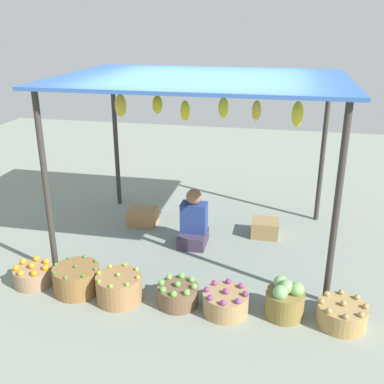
# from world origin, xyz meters

# --- Properties ---
(ground_plane) EXTENTS (14.00, 14.00, 0.00)m
(ground_plane) POSITION_xyz_m (0.00, 0.00, 0.00)
(ground_plane) COLOR gray
(market_stall_structure) EXTENTS (3.45, 2.49, 2.20)m
(market_stall_structure) POSITION_xyz_m (-0.00, 0.01, 2.05)
(market_stall_structure) COLOR #38332D
(market_stall_structure) RESTS_ON ground
(vendor_person) EXTENTS (0.36, 0.44, 0.78)m
(vendor_person) POSITION_xyz_m (-0.09, -0.07, 0.30)
(vendor_person) COLOR #3C3147
(vendor_person) RESTS_ON ground
(basket_oranges) EXTENTS (0.43, 0.43, 0.27)m
(basket_oranges) POSITION_xyz_m (-1.68, -1.41, 0.11)
(basket_oranges) COLOR #9F7C5C
(basket_oranges) RESTS_ON ground
(basket_green_chilies) EXTENTS (0.51, 0.51, 0.33)m
(basket_green_chilies) POSITION_xyz_m (-1.13, -1.45, 0.15)
(basket_green_chilies) COLOR olive
(basket_green_chilies) RESTS_ON ground
(basket_limes) EXTENTS (0.49, 0.49, 0.33)m
(basket_limes) POSITION_xyz_m (-0.61, -1.52, 0.15)
(basket_limes) COLOR #9C7145
(basket_limes) RESTS_ON ground
(basket_green_apples) EXTENTS (0.44, 0.44, 0.27)m
(basket_green_apples) POSITION_xyz_m (0.03, -1.46, 0.12)
(basket_green_apples) COLOR brown
(basket_green_apples) RESTS_ON ground
(basket_purple_onions) EXTENTS (0.47, 0.47, 0.28)m
(basket_purple_onions) POSITION_xyz_m (0.54, -1.50, 0.12)
(basket_purple_onions) COLOR #A28052
(basket_purple_onions) RESTS_ON ground
(basket_cabbages) EXTENTS (0.39, 0.39, 0.41)m
(basket_cabbages) POSITION_xyz_m (1.14, -1.43, 0.18)
(basket_cabbages) COLOR olive
(basket_cabbages) RESTS_ON ground
(basket_potatoes) EXTENTS (0.49, 0.49, 0.27)m
(basket_potatoes) POSITION_xyz_m (1.70, -1.46, 0.11)
(basket_potatoes) COLOR #A5864E
(basket_potatoes) RESTS_ON ground
(wooden_crate_near_vendor) EXTENTS (0.37, 0.35, 0.23)m
(wooden_crate_near_vendor) POSITION_xyz_m (0.85, 0.37, 0.11)
(wooden_crate_near_vendor) COLOR #9A7A4B
(wooden_crate_near_vendor) RESTS_ON ground
(wooden_crate_stacked_rear) EXTENTS (0.41, 0.34, 0.24)m
(wooden_crate_stacked_rear) POSITION_xyz_m (-0.94, 0.40, 0.12)
(wooden_crate_stacked_rear) COLOR #AA7A4A
(wooden_crate_stacked_rear) RESTS_ON ground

